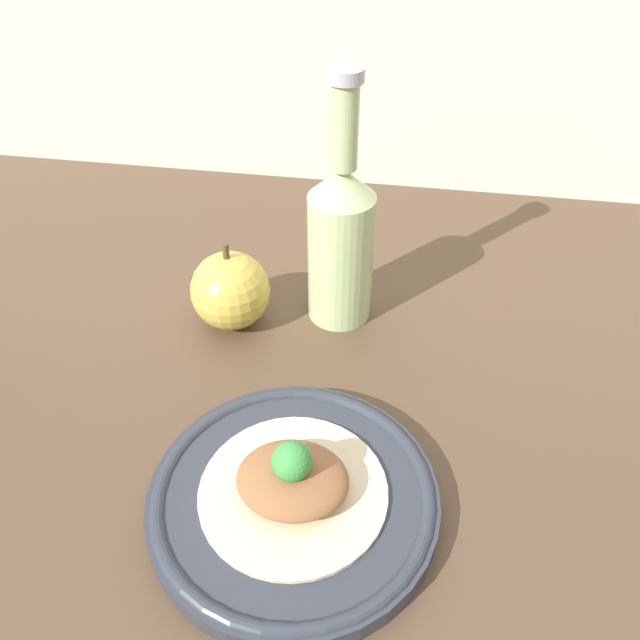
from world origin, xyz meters
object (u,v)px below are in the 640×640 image
object	(u,v)px
plate	(294,497)
plated_food	(293,481)
apple	(230,290)
cider_bottle	(341,237)

from	to	relation	value
plate	plated_food	world-z (taller)	plated_food
apple	cider_bottle	bearing A→B (deg)	16.87
plate	cider_bottle	distance (cm)	27.36
apple	plated_food	bearing A→B (deg)	-63.30
plated_food	apple	xyz separation A→B (cm)	(-11.26, 22.39, 0.79)
plate	apple	xyz separation A→B (cm)	(-11.26, 22.39, 3.06)
plated_food	apple	bearing A→B (deg)	116.70
plated_food	cider_bottle	world-z (taller)	cider_bottle
plate	plated_food	bearing A→B (deg)	135.00
plated_food	cider_bottle	size ratio (longest dim) A/B	0.56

